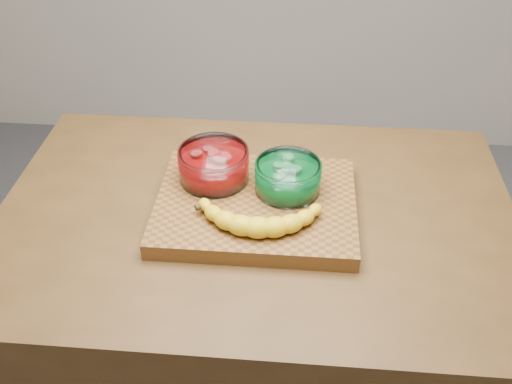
{
  "coord_description": "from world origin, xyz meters",
  "views": [
    {
      "loc": [
        0.08,
        -1.0,
        1.75
      ],
      "look_at": [
        0.0,
        0.0,
        0.96
      ],
      "focal_mm": 40.0,
      "sensor_mm": 36.0,
      "label": 1
    }
  ],
  "objects": [
    {
      "name": "bowl_green",
      "position": [
        0.07,
        0.04,
        0.97
      ],
      "size": [
        0.15,
        0.15,
        0.07
      ],
      "color": "white",
      "rests_on": "cutting_board"
    },
    {
      "name": "cutting_board",
      "position": [
        0.0,
        0.0,
        0.92
      ],
      "size": [
        0.45,
        0.35,
        0.04
      ],
      "primitive_type": "cube",
      "color": "brown",
      "rests_on": "counter"
    },
    {
      "name": "counter",
      "position": [
        0.0,
        0.0,
        0.45
      ],
      "size": [
        1.2,
        0.8,
        0.9
      ],
      "primitive_type": "cube",
      "color": "#4E3317",
      "rests_on": "ground"
    },
    {
      "name": "bowl_red",
      "position": [
        -0.1,
        0.07,
        0.98
      ],
      "size": [
        0.16,
        0.16,
        0.08
      ],
      "color": "white",
      "rests_on": "cutting_board"
    },
    {
      "name": "banana",
      "position": [
        0.01,
        -0.09,
        0.96
      ],
      "size": [
        0.31,
        0.14,
        0.04
      ],
      "primitive_type": null,
      "color": "gold",
      "rests_on": "cutting_board"
    }
  ]
}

